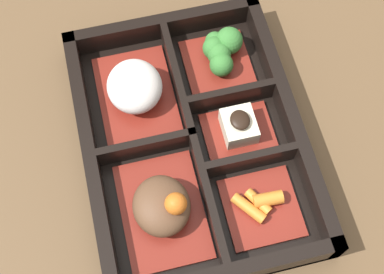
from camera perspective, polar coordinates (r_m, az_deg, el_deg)
The scene contains 8 objects.
ground_plane at distance 0.60m, azimuth 0.00°, elevation -0.99°, with size 3.00×3.00×0.00m, color brown.
bento_base at distance 0.59m, azimuth 0.00°, elevation -0.80°, with size 0.31×0.23×0.01m.
bento_rim at distance 0.58m, azimuth 0.25°, elevation -0.15°, with size 0.31×0.23×0.04m.
bowl_stew at distance 0.54m, azimuth -3.16°, elevation -7.49°, with size 0.12×0.08×0.05m.
bowl_rice at distance 0.60m, azimuth -6.09°, elevation 5.14°, with size 0.12×0.08×0.05m.
bowl_carrots at distance 0.56m, azimuth 7.33°, elevation -7.36°, with size 0.08×0.08×0.02m.
bowl_tofu at distance 0.58m, azimuth 5.03°, elevation 0.83°, with size 0.06×0.08×0.04m.
bowl_greens at distance 0.62m, azimuth 3.04°, elevation 8.94°, with size 0.08×0.08×0.04m.
Camera 1 is at (-0.23, 0.06, 0.55)m, focal length 50.00 mm.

